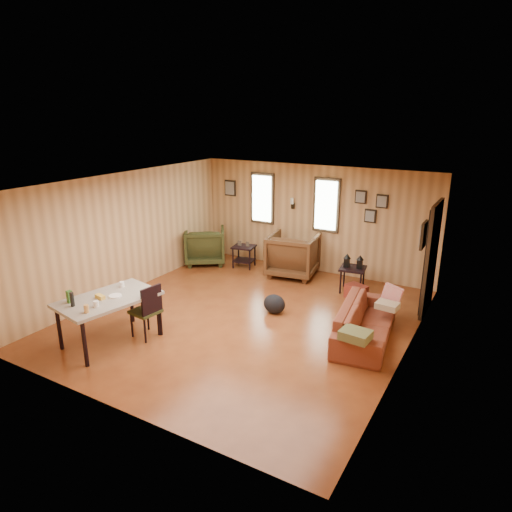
{
  "coord_description": "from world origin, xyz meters",
  "views": [
    {
      "loc": [
        3.85,
        -6.3,
        3.54
      ],
      "look_at": [
        0.0,
        0.4,
        1.05
      ],
      "focal_mm": 32.0,
      "sensor_mm": 36.0,
      "label": 1
    }
  ],
  "objects_px": {
    "sofa": "(366,316)",
    "recliner_brown": "(293,253)",
    "end_table": "(244,253)",
    "side_table": "(353,266)",
    "recliner_green": "(205,244)"
  },
  "relations": [
    {
      "from": "sofa",
      "to": "side_table",
      "type": "relative_size",
      "value": 2.48
    },
    {
      "from": "sofa",
      "to": "recliner_green",
      "type": "distance_m",
      "value": 4.85
    },
    {
      "from": "recliner_green",
      "to": "end_table",
      "type": "bearing_deg",
      "value": 157.4
    },
    {
      "from": "recliner_brown",
      "to": "recliner_green",
      "type": "xyz_separation_m",
      "value": [
        -2.21,
        -0.26,
        -0.05
      ]
    },
    {
      "from": "recliner_green",
      "to": "side_table",
      "type": "relative_size",
      "value": 1.2
    },
    {
      "from": "recliner_brown",
      "to": "end_table",
      "type": "relative_size",
      "value": 1.66
    },
    {
      "from": "recliner_brown",
      "to": "side_table",
      "type": "height_order",
      "value": "recliner_brown"
    },
    {
      "from": "sofa",
      "to": "recliner_green",
      "type": "bearing_deg",
      "value": 60.24
    },
    {
      "from": "sofa",
      "to": "recliner_brown",
      "type": "xyz_separation_m",
      "value": [
        -2.29,
        2.07,
        0.14
      ]
    },
    {
      "from": "end_table",
      "to": "side_table",
      "type": "height_order",
      "value": "side_table"
    },
    {
      "from": "side_table",
      "to": "recliner_green",
      "type": "bearing_deg",
      "value": 179.96
    },
    {
      "from": "side_table",
      "to": "end_table",
      "type": "bearing_deg",
      "value": 175.64
    },
    {
      "from": "recliner_brown",
      "to": "side_table",
      "type": "bearing_deg",
      "value": 160.73
    },
    {
      "from": "end_table",
      "to": "recliner_green",
      "type": "bearing_deg",
      "value": -168.17
    },
    {
      "from": "sofa",
      "to": "recliner_brown",
      "type": "distance_m",
      "value": 3.09
    },
    {
      "from": "sofa",
      "to": "recliner_brown",
      "type": "height_order",
      "value": "recliner_brown"
    },
    {
      "from": "sofa",
      "to": "end_table",
      "type": "xyz_separation_m",
      "value": [
        -3.53,
        2.02,
        -0.03
      ]
    },
    {
      "from": "recliner_brown",
      "to": "end_table",
      "type": "bearing_deg",
      "value": -6.55
    },
    {
      "from": "end_table",
      "to": "side_table",
      "type": "distance_m",
      "value": 2.71
    },
    {
      "from": "sofa",
      "to": "end_table",
      "type": "relative_size",
      "value": 3.13
    },
    {
      "from": "recliner_brown",
      "to": "recliner_green",
      "type": "bearing_deg",
      "value": -2.43
    },
    {
      "from": "recliner_brown",
      "to": "side_table",
      "type": "relative_size",
      "value": 1.32
    }
  ]
}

